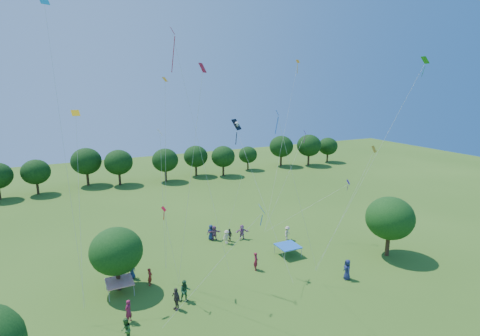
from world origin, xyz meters
name	(u,v)px	position (x,y,z in m)	size (l,w,h in m)	color
near_tree_north	(116,251)	(-9.11, 19.24, 3.62)	(4.44, 4.44, 5.63)	#422B19
near_tree_east	(390,218)	(17.00, 14.05, 4.09)	(4.85, 4.85, 6.28)	#422B19
treeline	(130,161)	(-1.73, 55.43, 4.09)	(88.01, 8.77, 6.77)	#422B19
tent_red_stripe	(119,282)	(-9.11, 18.69, 1.04)	(2.20, 2.20, 1.10)	red
tent_blue	(288,246)	(7.72, 18.55, 1.04)	(2.20, 2.20, 1.10)	blue
crowd_person_0	(347,270)	(9.91, 12.07, 0.95)	(0.93, 0.50, 1.89)	#1A224D
crowd_person_1	(128,311)	(-9.13, 14.27, 0.90)	(0.67, 0.43, 1.79)	maroon
crowd_person_2	(185,291)	(-4.47, 15.06, 0.92)	(0.91, 0.49, 1.84)	#23522F
crowd_person_3	(287,233)	(9.85, 21.94, 0.81)	(1.06, 0.47, 1.62)	#C1B19A
crowd_person_4	(229,235)	(3.73, 24.46, 0.75)	(0.88, 0.40, 1.51)	#3F3832
crowd_person_5	(242,232)	(5.29, 24.42, 0.85)	(1.59, 0.57, 1.70)	#9A5A90
crowd_person_6	(211,232)	(2.02, 25.83, 0.88)	(0.87, 0.47, 1.76)	navy
crowd_person_7	(256,261)	(3.25, 17.23, 0.89)	(0.66, 0.43, 1.78)	maroon
crowd_person_8	(126,330)	(-9.66, 12.12, 0.86)	(0.85, 0.46, 1.71)	#2F632A
crowd_person_9	(227,237)	(3.19, 24.01, 0.79)	(1.03, 0.46, 1.57)	beige
crowd_person_10	(176,299)	(-5.46, 14.28, 0.93)	(1.09, 0.49, 1.85)	#423935
crowd_person_11	(214,233)	(2.31, 25.53, 0.86)	(1.60, 0.57, 1.72)	#8D5278
crowd_person_12	(132,270)	(-7.75, 20.75, 0.81)	(0.80, 0.43, 1.62)	navy
crowd_person_13	(150,277)	(-6.50, 18.85, 0.80)	(0.59, 0.38, 1.59)	maroon
pirate_kite	(238,128)	(2.20, 18.97, 13.51)	(2.25, 8.13, 12.99)	black
red_high_kite	(183,81)	(-2.61, 19.65, 17.69)	(3.29, 4.95, 20.77)	red
small_kite_0	(166,222)	(-5.52, 16.03, 6.70)	(1.20, 0.50, 6.72)	red
small_kite_1	(364,170)	(10.92, 11.91, 10.17)	(5.26, 1.11, 10.95)	#F79C0D
small_kite_2	(290,105)	(13.09, 27.17, 14.99)	(8.04, 6.23, 19.12)	orange
small_kite_3	(401,106)	(12.12, 9.67, 15.71)	(6.91, 4.20, 18.21)	#177815
small_kite_4	(248,227)	(-1.99, 8.73, 8.28)	(6.60, 2.64, 8.47)	blue
small_kite_5	(336,190)	(14.67, 19.66, 5.93)	(8.84, 3.59, 5.78)	#5B1582
small_kite_6	(161,153)	(-4.96, 19.08, 11.77)	(0.62, 0.79, 12.52)	silver
small_kite_7	(55,79)	(-12.43, 18.06, 17.80)	(0.94, 3.57, 21.96)	#0B86AA
small_kite_8	(198,111)	(-3.39, 13.94, 15.53)	(1.80, 3.40, 17.55)	red
small_kite_9	(77,150)	(-11.39, 19.27, 12.45)	(1.26, 5.05, 14.16)	#FFB60D
small_kite_10	(165,138)	(-4.71, 18.30, 13.10)	(0.71, 0.93, 16.67)	orange
small_kite_11	(239,184)	(5.26, 25.02, 6.44)	(1.56, 0.88, 6.19)	green
small_kite_12	(288,159)	(2.87, 11.58, 11.92)	(5.65, 1.89, 14.34)	blue
small_kite_13	(298,150)	(11.53, 22.78, 10.22)	(5.73, 0.86, 11.07)	#8B1772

